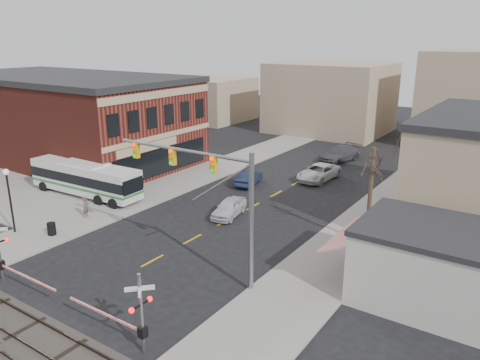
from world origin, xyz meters
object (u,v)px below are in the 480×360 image
traffic_signal_mast (211,186)px  car_b (249,178)px  street_lamp (8,188)px  car_c (318,172)px  rr_crossing_west (3,253)px  car_a (229,208)px  rr_crossing_east (135,312)px  transit_bus (85,178)px  pedestrian_near (86,207)px  pedestrian_far (112,193)px  trash_bin (52,229)px  car_d (340,154)px

traffic_signal_mast → car_b: size_ratio=2.30×
street_lamp → car_c: bearing=62.6°
rr_crossing_west → car_a: size_ratio=1.35×
rr_crossing_east → car_c: rr_crossing_east is taller
car_b → car_c: car_c is taller
transit_bus → car_c: bearing=46.8°
transit_bus → street_lamp: 8.90m
rr_crossing_west → pedestrian_near: (-4.52, 9.24, -1.00)m
car_c → transit_bus: bearing=-129.4°
traffic_signal_mast → pedestrian_far: (-14.90, 5.38, -4.75)m
pedestrian_near → car_b: bearing=-45.0°
rr_crossing_east → car_b: (-9.27, 23.71, -1.27)m
rr_crossing_west → pedestrian_far: rr_crossing_west is taller
traffic_signal_mast → rr_crossing_east: traffic_signal_mast is taller
rr_crossing_east → trash_bin: (-14.38, 5.62, -1.40)m
street_lamp → car_d: 34.69m
rr_crossing_west → pedestrian_far: bearing=113.5°
rr_crossing_east → pedestrian_far: size_ratio=3.29×
car_a → car_c: car_c is taller
car_b → car_a: bearing=99.3°
transit_bus → car_c: transit_bus is taller
rr_crossing_east → street_lamp: 17.69m
transit_bus → car_b: size_ratio=2.76×
street_lamp → car_d: (11.57, 32.60, -2.62)m
transit_bus → trash_bin: size_ratio=12.97×
traffic_signal_mast → rr_crossing_west: traffic_signal_mast is taller
transit_bus → car_b: bearing=46.8°
rr_crossing_east → car_c: size_ratio=1.01×
street_lamp → trash_bin: street_lamp is taller
rr_crossing_east → traffic_signal_mast: bearing=99.5°
pedestrian_far → car_c: bearing=-10.6°
street_lamp → rr_crossing_east: bearing=-14.5°
transit_bus → car_a: transit_bus is taller
pedestrian_near → pedestrian_far: (-1.00, 3.48, 0.00)m
rr_crossing_east → pedestrian_far: (-16.12, 12.73, -1.00)m
car_c → car_d: 8.18m
car_d → pedestrian_far: pedestrian_far is taller
car_b → car_d: 13.83m
car_c → car_d: car_d is taller
trash_bin → car_c: 25.35m
car_b → pedestrian_far: pedestrian_far is taller
rr_crossing_west → trash_bin: bearing=124.0°
rr_crossing_west → pedestrian_near: size_ratio=3.30×
rr_crossing_west → car_a: 16.60m
transit_bus → rr_crossing_west: (8.93, -12.76, 0.28)m
transit_bus → rr_crossing_east: (19.53, -12.77, 0.28)m
street_lamp → pedestrian_far: (0.94, 8.31, -2.51)m
rr_crossing_east → car_a: rr_crossing_east is taller
rr_crossing_west → car_b: bearing=86.8°
car_b → pedestrian_far: 12.95m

